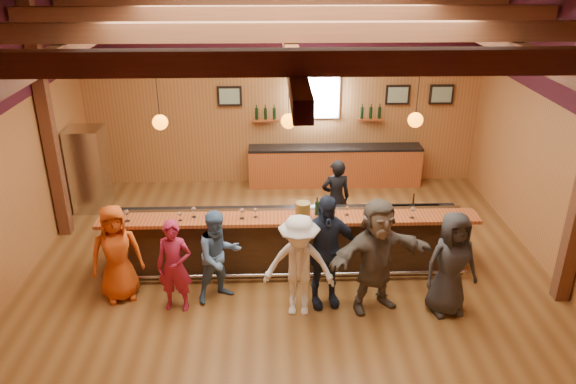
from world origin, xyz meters
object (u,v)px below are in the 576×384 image
object	(u,v)px
bartender	(336,198)
ice_bucket	(303,210)
customer_orange	(116,253)
customer_white	(299,266)
customer_denim	(219,256)
bar_counter	(289,239)
stainless_fridge	(89,169)
customer_navy	(324,251)
customer_redvest	(175,266)
bottle_a	(317,208)
customer_brown	(376,256)
customer_dark	(451,264)
back_bar_cabinet	(335,166)

from	to	relation	value
bartender	ice_bucket	size ratio (longest dim) A/B	5.77
customer_orange	customer_white	size ratio (longest dim) A/B	0.98
customer_orange	customer_denim	distance (m)	1.61
bar_counter	bartender	size ratio (longest dim) A/B	4.07
stainless_fridge	customer_navy	world-z (taller)	customer_navy
ice_bucket	customer_orange	bearing A→B (deg)	-169.30
bar_counter	customer_navy	size ratio (longest dim) A/B	3.36
customer_redvest	customer_navy	distance (m)	2.30
stainless_fridge	bottle_a	world-z (taller)	stainless_fridge
customer_orange	customer_brown	size ratio (longest dim) A/B	0.88
customer_denim	customer_dark	world-z (taller)	customer_dark
customer_redvest	bottle_a	world-z (taller)	customer_redvest
stainless_fridge	ice_bucket	size ratio (longest dim) A/B	6.71
customer_orange	bottle_a	distance (m)	3.28
customer_denim	bartender	world-z (taller)	bartender
customer_white	customer_navy	size ratio (longest dim) A/B	0.88
bar_counter	customer_navy	bearing A→B (deg)	-66.97
bartender	customer_brown	bearing A→B (deg)	90.06
customer_denim	customer_brown	bearing A→B (deg)	-37.32
bar_counter	customer_white	world-z (taller)	customer_white
customer_navy	bartender	xyz separation A→B (m)	(0.43, 2.29, -0.16)
back_bar_cabinet	bartender	world-z (taller)	bartender
back_bar_cabinet	customer_orange	xyz separation A→B (m)	(-3.92, -4.48, 0.33)
customer_white	ice_bucket	bearing A→B (deg)	90.49
customer_navy	customer_dark	size ratio (longest dim) A/B	1.12
customer_orange	bartender	xyz separation A→B (m)	(3.67, 2.03, -0.03)
customer_orange	customer_white	xyz separation A→B (m)	(2.84, -0.50, 0.02)
customer_navy	back_bar_cabinet	bearing A→B (deg)	72.32
customer_redvest	customer_brown	xyz separation A→B (m)	(3.07, -0.07, 0.17)
customer_white	stainless_fridge	bearing A→B (deg)	144.19
stainless_fridge	bottle_a	size ratio (longest dim) A/B	5.69
bar_counter	customer_redvest	size ratio (longest dim) A/B	4.18
customer_white	ice_bucket	world-z (taller)	customer_white
back_bar_cabinet	customer_redvest	size ratio (longest dim) A/B	2.65
customer_brown	customer_dark	world-z (taller)	customer_brown
bar_counter	customer_brown	xyz separation A→B (m)	(1.28, -1.30, 0.40)
customer_orange	customer_dark	world-z (taller)	customer_dark
stainless_fridge	customer_navy	xyz separation A→B (m)	(4.62, -3.62, 0.04)
back_bar_cabinet	customer_navy	size ratio (longest dim) A/B	2.13
ice_bucket	customer_white	bearing A→B (deg)	-96.17
customer_denim	customer_dark	distance (m)	3.55
stainless_fridge	back_bar_cabinet	bearing A→B (deg)	11.93
customer_navy	ice_bucket	size ratio (longest dim) A/B	6.99
customer_dark	customer_brown	bearing A→B (deg)	163.22
ice_bucket	bottle_a	bearing A→B (deg)	21.53
bottle_a	customer_dark	bearing A→B (deg)	-31.48
back_bar_cabinet	customer_brown	size ratio (longest dim) A/B	2.16
customer_navy	customer_brown	size ratio (longest dim) A/B	1.01
bartender	ice_bucket	bearing A→B (deg)	55.79
stainless_fridge	customer_denim	distance (m)	4.55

